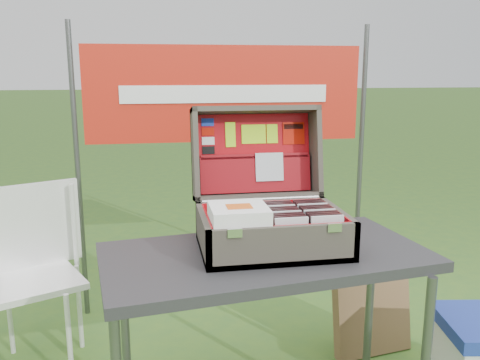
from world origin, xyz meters
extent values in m
cube|color=#252527|center=(-0.02, -0.07, 0.74)|extent=(1.29, 0.77, 0.04)
cylinder|color=#59595B|center=(-0.57, 0.17, 0.36)|extent=(0.04, 0.04, 0.72)
cylinder|color=#59595B|center=(0.53, 0.17, 0.36)|extent=(0.04, 0.04, 0.72)
cube|color=#4A463A|center=(0.01, -0.04, 0.77)|extent=(0.55, 0.39, 0.02)
cube|color=#4A463A|center=(0.01, -0.23, 0.83)|extent=(0.55, 0.02, 0.15)
cube|color=#4A463A|center=(0.01, 0.14, 0.83)|extent=(0.55, 0.02, 0.15)
cube|color=#4A463A|center=(-0.25, -0.04, 0.83)|extent=(0.02, 0.39, 0.15)
cube|color=#4A463A|center=(0.27, -0.04, 0.83)|extent=(0.02, 0.39, 0.15)
cube|color=red|center=(0.01, -0.04, 0.79)|extent=(0.50, 0.35, 0.01)
cube|color=silver|center=(-0.17, -0.24, 0.90)|extent=(0.05, 0.01, 0.03)
cube|color=silver|center=(0.19, -0.24, 0.90)|extent=(0.05, 0.01, 0.03)
cylinder|color=silver|center=(0.01, 0.15, 0.91)|extent=(0.49, 0.02, 0.02)
cube|color=#4A463A|center=(0.01, 0.32, 1.07)|extent=(0.55, 0.09, 0.39)
cube|color=#4A463A|center=(0.01, 0.29, 1.27)|extent=(0.55, 0.15, 0.05)
cube|color=#4A463A|center=(0.01, 0.23, 0.90)|extent=(0.55, 0.15, 0.05)
cube|color=#4A463A|center=(-0.25, 0.26, 1.09)|extent=(0.02, 0.22, 0.41)
cube|color=#4A463A|center=(0.27, 0.26, 1.09)|extent=(0.02, 0.22, 0.41)
cube|color=red|center=(0.01, 0.31, 1.08)|extent=(0.50, 0.07, 0.34)
cube|color=red|center=(0.01, -0.21, 0.84)|extent=(0.50, 0.01, 0.12)
cube|color=red|center=(0.01, 0.13, 0.84)|extent=(0.50, 0.01, 0.12)
cube|color=red|center=(-0.24, -0.04, 0.84)|extent=(0.01, 0.35, 0.12)
cube|color=red|center=(0.26, -0.04, 0.84)|extent=(0.01, 0.35, 0.12)
cube|color=maroon|center=(0.01, 0.27, 0.99)|extent=(0.48, 0.06, 0.16)
cube|color=maroon|center=(0.01, 0.28, 1.07)|extent=(0.47, 0.02, 0.02)
cube|color=silver|center=(0.07, 0.26, 1.02)|extent=(0.12, 0.03, 0.12)
cube|color=#1933B2|center=(-0.19, 0.33, 1.21)|extent=(0.05, 0.01, 0.03)
cube|color=#BA1001|center=(-0.19, 0.32, 1.17)|extent=(0.05, 0.01, 0.03)
cube|color=white|center=(-0.19, 0.31, 1.14)|extent=(0.05, 0.01, 0.03)
cube|color=black|center=(-0.19, 0.30, 1.10)|extent=(0.05, 0.01, 0.03)
cube|color=#ABEA14|center=(-0.09, 0.32, 1.16)|extent=(0.04, 0.02, 0.11)
cube|color=#ABEA14|center=(0.01, 0.32, 1.16)|extent=(0.11, 0.02, 0.08)
cube|color=#ABEA14|center=(0.09, 0.32, 1.16)|extent=(0.05, 0.02, 0.08)
cube|color=#BA1001|center=(0.19, 0.32, 1.16)|extent=(0.10, 0.02, 0.10)
cube|color=black|center=(0.19, 0.32, 1.19)|extent=(0.09, 0.01, 0.02)
cube|color=silver|center=(0.04, -0.19, 0.86)|extent=(0.12, 0.01, 0.14)
cube|color=black|center=(0.04, -0.17, 0.86)|extent=(0.12, 0.01, 0.14)
cube|color=black|center=(0.04, -0.15, 0.86)|extent=(0.12, 0.01, 0.14)
cube|color=black|center=(0.04, -0.13, 0.86)|extent=(0.12, 0.01, 0.14)
cube|color=silver|center=(0.04, -0.11, 0.86)|extent=(0.12, 0.01, 0.14)
cube|color=black|center=(0.04, -0.09, 0.86)|extent=(0.12, 0.01, 0.14)
cube|color=black|center=(0.04, -0.06, 0.86)|extent=(0.12, 0.01, 0.14)
cube|color=black|center=(0.04, -0.04, 0.86)|extent=(0.12, 0.01, 0.14)
cube|color=silver|center=(0.04, -0.02, 0.86)|extent=(0.12, 0.01, 0.14)
cube|color=black|center=(0.04, 0.00, 0.86)|extent=(0.12, 0.01, 0.14)
cube|color=black|center=(0.04, 0.02, 0.86)|extent=(0.12, 0.01, 0.14)
cube|color=black|center=(0.04, 0.04, 0.86)|extent=(0.12, 0.01, 0.14)
cube|color=silver|center=(0.18, -0.19, 0.86)|extent=(0.12, 0.01, 0.14)
cube|color=black|center=(0.18, -0.17, 0.86)|extent=(0.12, 0.01, 0.14)
cube|color=black|center=(0.18, -0.15, 0.86)|extent=(0.12, 0.01, 0.14)
cube|color=black|center=(0.18, -0.13, 0.86)|extent=(0.12, 0.01, 0.14)
cube|color=silver|center=(0.18, -0.11, 0.86)|extent=(0.12, 0.01, 0.14)
cube|color=black|center=(0.18, -0.09, 0.86)|extent=(0.12, 0.01, 0.14)
cube|color=black|center=(0.18, -0.06, 0.86)|extent=(0.12, 0.01, 0.14)
cube|color=black|center=(0.18, -0.04, 0.86)|extent=(0.12, 0.01, 0.14)
cube|color=silver|center=(0.18, -0.02, 0.86)|extent=(0.12, 0.01, 0.14)
cube|color=black|center=(0.18, 0.00, 0.86)|extent=(0.12, 0.01, 0.14)
cube|color=black|center=(0.18, 0.02, 0.86)|extent=(0.12, 0.01, 0.14)
cube|color=black|center=(0.18, 0.04, 0.86)|extent=(0.12, 0.01, 0.14)
cube|color=white|center=(-0.13, -0.12, 0.91)|extent=(0.21, 0.21, 0.00)
cube|color=white|center=(-0.13, -0.12, 0.91)|extent=(0.21, 0.21, 0.00)
cube|color=white|center=(-0.13, -0.12, 0.92)|extent=(0.21, 0.21, 0.00)
cube|color=white|center=(-0.13, -0.12, 0.92)|extent=(0.21, 0.21, 0.00)
cube|color=white|center=(-0.13, -0.12, 0.93)|extent=(0.21, 0.21, 0.00)
cube|color=white|center=(-0.13, -0.12, 0.93)|extent=(0.21, 0.21, 0.00)
cube|color=white|center=(-0.13, -0.12, 0.94)|extent=(0.21, 0.21, 0.00)
cube|color=white|center=(-0.13, -0.12, 0.94)|extent=(0.21, 0.21, 0.00)
cube|color=white|center=(-0.13, -0.12, 0.95)|extent=(0.21, 0.21, 0.00)
cube|color=white|center=(-0.13, -0.12, 0.95)|extent=(0.21, 0.21, 0.00)
cube|color=#D85919|center=(-0.13, -0.13, 0.96)|extent=(0.09, 0.07, 0.00)
cube|color=silver|center=(-1.00, 0.53, 0.45)|extent=(0.54, 0.54, 0.03)
cube|color=silver|center=(-1.00, 0.72, 0.68)|extent=(0.38, 0.20, 0.42)
cylinder|color=silver|center=(-0.83, 0.36, 0.23)|extent=(0.02, 0.02, 0.45)
cylinder|color=silver|center=(-1.18, 0.70, 0.23)|extent=(0.02, 0.02, 0.45)
cylinder|color=silver|center=(-0.83, 0.70, 0.23)|extent=(0.02, 0.02, 0.45)
cylinder|color=silver|center=(-1.18, 0.72, 0.67)|extent=(0.02, 0.02, 0.42)
cylinder|color=silver|center=(-0.83, 0.72, 0.67)|extent=(0.02, 0.02, 0.42)
cube|color=brown|center=(0.65, 0.41, 0.22)|extent=(0.43, 0.20, 0.44)
cylinder|color=#59595B|center=(-0.85, 1.10, 0.85)|extent=(0.03, 0.03, 1.70)
cylinder|color=#59595B|center=(0.85, 1.10, 0.85)|extent=(0.03, 0.03, 1.70)
cube|color=#B51E11|center=(0.00, 1.09, 1.30)|extent=(1.60, 0.02, 0.55)
cube|color=white|center=(0.00, 1.08, 1.30)|extent=(1.20, 0.00, 0.10)
camera|label=1|loc=(-0.43, -1.85, 1.43)|focal=38.00mm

